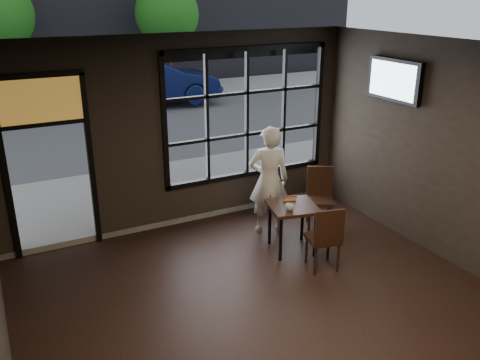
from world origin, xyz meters
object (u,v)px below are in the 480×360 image
chair_near (323,237)px  navy_car (151,82)px  cafe_table (292,228)px  man (269,180)px

chair_near → navy_car: size_ratio=0.21×
cafe_table → chair_near: (0.11, -0.65, 0.12)m
cafe_table → chair_near: 0.67m
chair_near → man: (-0.08, 1.42, 0.41)m
navy_car → chair_near: bearing=179.4°
chair_near → man: man is taller
cafe_table → navy_car: bearing=96.2°
cafe_table → chair_near: size_ratio=0.77×
cafe_table → man: man is taller
chair_near → navy_car: bearing=-83.2°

